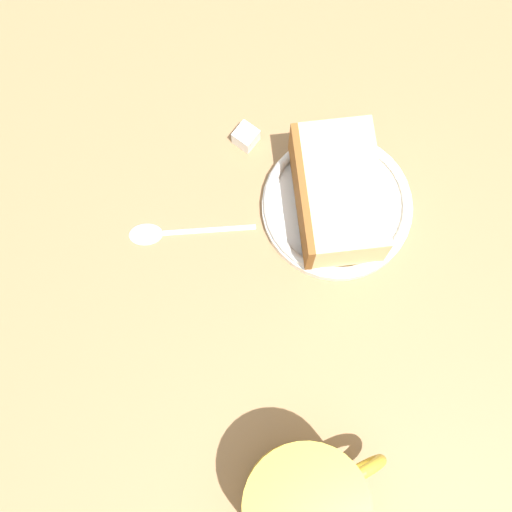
{
  "coord_description": "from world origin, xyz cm",
  "views": [
    {
      "loc": [
        7.63,
        -13.62,
        63.17
      ],
      "look_at": [
        -4.06,
        -3.18,
        3.0
      ],
      "focal_mm": 52.7,
      "sensor_mm": 36.0,
      "label": 1
    }
  ],
  "objects": [
    {
      "name": "cake_slice",
      "position": [
        -3.3,
        5.3,
        3.84
      ],
      "size": [
        13.03,
        11.95,
        5.62
      ],
      "color": "brown",
      "rests_on": "small_plate"
    },
    {
      "name": "teaspoon",
      "position": [
        -11.52,
        -7.25,
        0.36
      ],
      "size": [
        7.81,
        9.61,
        0.8
      ],
      "color": "silver",
      "rests_on": "ground_plane"
    },
    {
      "name": "tea_mug",
      "position": [
        12.76,
        -13.38,
        4.97
      ],
      "size": [
        8.91,
        11.43,
        9.79
      ],
      "color": "gold",
      "rests_on": "ground_plane"
    },
    {
      "name": "ground_plane",
      "position": [
        0.0,
        0.0,
        -1.18
      ],
      "size": [
        120.41,
        120.41,
        2.37
      ],
      "primitive_type": "cube",
      "color": "#936D47"
    },
    {
      "name": "sugar_cube",
      "position": [
        -13.3,
        3.85,
        0.93
      ],
      "size": [
        2.18,
        2.18,
        1.86
      ],
      "primitive_type": "cube",
      "rotation": [
        0.0,
        0.0,
        0.2
      ],
      "color": "white",
      "rests_on": "ground_plane"
    },
    {
      "name": "small_plate",
      "position": [
        -3.15,
        5.52,
        0.89
      ],
      "size": [
        13.18,
        13.18,
        1.81
      ],
      "color": "white",
      "rests_on": "ground_plane"
    }
  ]
}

